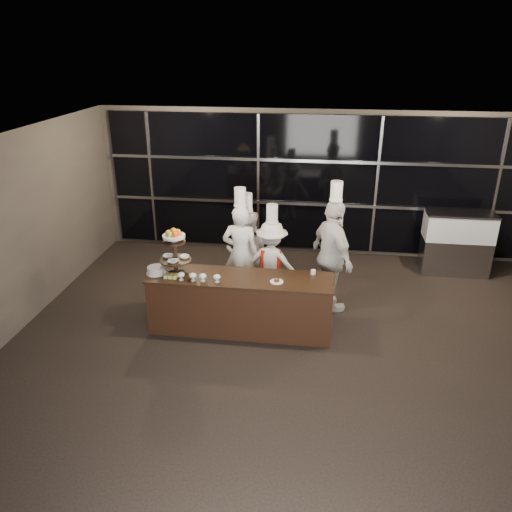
# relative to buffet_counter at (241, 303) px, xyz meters

# --- Properties ---
(room) EXTENTS (10.00, 10.00, 10.00)m
(room) POSITION_rel_buffet_counter_xyz_m (1.04, -1.64, 1.03)
(room) COLOR black
(room) RESTS_ON ground
(window_wall) EXTENTS (8.60, 0.10, 2.80)m
(window_wall) POSITION_rel_buffet_counter_xyz_m (1.04, 3.30, 1.04)
(window_wall) COLOR black
(window_wall) RESTS_ON ground
(buffet_counter) EXTENTS (2.84, 0.74, 0.92)m
(buffet_counter) POSITION_rel_buffet_counter_xyz_m (0.00, 0.00, 0.00)
(buffet_counter) COLOR black
(buffet_counter) RESTS_ON ground
(display_stand) EXTENTS (0.48, 0.48, 0.74)m
(display_stand) POSITION_rel_buffet_counter_xyz_m (-1.00, -0.00, 0.87)
(display_stand) COLOR black
(display_stand) RESTS_ON buffet_counter
(compotes) EXTENTS (0.66, 0.11, 0.12)m
(compotes) POSITION_rel_buffet_counter_xyz_m (-0.60, -0.22, 0.54)
(compotes) COLOR silver
(compotes) RESTS_ON buffet_counter
(layer_cake) EXTENTS (0.30, 0.30, 0.11)m
(layer_cake) POSITION_rel_buffet_counter_xyz_m (-1.31, -0.05, 0.51)
(layer_cake) COLOR white
(layer_cake) RESTS_ON buffet_counter
(pastry_squares) EXTENTS (0.20, 0.13, 0.05)m
(pastry_squares) POSITION_rel_buffet_counter_xyz_m (-1.03, -0.17, 0.48)
(pastry_squares) COLOR #DCCD6C
(pastry_squares) RESTS_ON buffet_counter
(small_plate) EXTENTS (0.20, 0.20, 0.05)m
(small_plate) POSITION_rel_buffet_counter_xyz_m (0.56, -0.10, 0.47)
(small_plate) COLOR white
(small_plate) RESTS_ON buffet_counter
(chef_cup) EXTENTS (0.08, 0.08, 0.07)m
(chef_cup) POSITION_rel_buffet_counter_xyz_m (1.09, 0.25, 0.49)
(chef_cup) COLOR white
(chef_cup) RESTS_ON buffet_counter
(display_case) EXTENTS (1.28, 0.56, 1.24)m
(display_case) POSITION_rel_buffet_counter_xyz_m (3.79, 2.66, 0.22)
(display_case) COLOR #A5A5AA
(display_case) RESTS_ON ground
(chef_a) EXTENTS (0.66, 0.46, 2.04)m
(chef_a) POSITION_rel_buffet_counter_xyz_m (-0.15, 0.97, 0.43)
(chef_a) COLOR silver
(chef_a) RESTS_ON ground
(chef_b) EXTENTS (0.77, 0.61, 1.87)m
(chef_b) POSITION_rel_buffet_counter_xyz_m (-0.09, 1.25, 0.33)
(chef_b) COLOR silver
(chef_b) RESTS_ON ground
(chef_c) EXTENTS (1.03, 0.71, 1.77)m
(chef_c) POSITION_rel_buffet_counter_xyz_m (0.37, 0.98, 0.28)
(chef_c) COLOR silver
(chef_c) RESTS_ON ground
(chef_d) EXTENTS (0.97, 1.22, 2.23)m
(chef_d) POSITION_rel_buffet_counter_xyz_m (1.38, 0.86, 0.51)
(chef_d) COLOR silver
(chef_d) RESTS_ON ground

